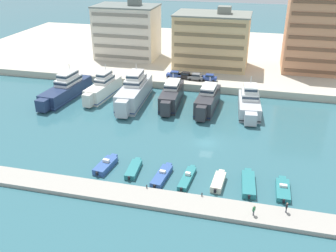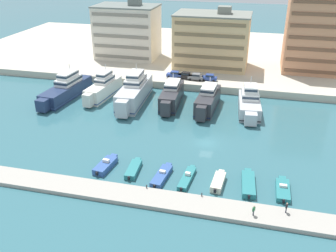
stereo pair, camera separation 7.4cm
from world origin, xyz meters
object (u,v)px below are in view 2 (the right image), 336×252
at_px(motorboat_teal_center_right, 248,184).
at_px(pedestrian_near_edge, 254,210).
at_px(yacht_navy_far_left, 66,89).
at_px(motorboat_blue_mid_left, 162,176).
at_px(yacht_silver_mid_left, 134,92).
at_px(car_blue_center_left, 209,77).
at_px(motorboat_teal_left, 134,169).
at_px(car_grey_mid_left, 196,77).
at_px(yacht_ivory_left, 103,88).
at_px(yacht_silver_center_right, 249,103).
at_px(car_black_left, 185,75).
at_px(yacht_charcoal_center_left, 172,96).
at_px(motorboat_teal_mid_right, 283,190).
at_px(motorboat_blue_far_left, 106,165).
at_px(motorboat_cream_center, 218,182).
at_px(car_blue_far_left, 174,74).
at_px(pedestrian_mid_deck, 287,207).
at_px(motorboat_teal_center_left, 187,178).
at_px(yacht_charcoal_center, 208,100).

relative_size(motorboat_teal_center_right, pedestrian_near_edge, 4.84).
height_order(yacht_navy_far_left, motorboat_blue_mid_left, yacht_navy_far_left).
height_order(yacht_silver_mid_left, car_blue_center_left, yacht_silver_mid_left).
distance_m(motorboat_teal_left, car_grey_mid_left, 44.36).
bearing_deg(yacht_ivory_left, yacht_navy_far_left, -164.01).
distance_m(yacht_silver_center_right, car_black_left, 22.93).
relative_size(yacht_charcoal_center_left, motorboat_teal_mid_right, 2.47).
height_order(motorboat_blue_far_left, pedestrian_near_edge, pedestrian_near_edge).
bearing_deg(motorboat_cream_center, car_blue_center_left, 100.13).
bearing_deg(motorboat_blue_far_left, motorboat_cream_center, -1.09).
xyz_separation_m(motorboat_cream_center, pedestrian_near_edge, (5.74, -7.25, 1.09)).
xyz_separation_m(car_blue_far_left, pedestrian_near_edge, (23.45, -52.48, -1.25)).
distance_m(yacht_silver_center_right, motorboat_teal_left, 35.12).
distance_m(motorboat_teal_mid_right, car_blue_far_left, 52.74).
distance_m(motorboat_cream_center, pedestrian_mid_deck, 11.64).
xyz_separation_m(car_black_left, pedestrian_mid_deck, (24.79, -50.63, -1.23)).
xyz_separation_m(motorboat_teal_center_left, motorboat_teal_center_right, (9.80, 0.61, 0.09)).
height_order(yacht_charcoal_center_left, car_grey_mid_left, yacht_charcoal_center_left).
xyz_separation_m(yacht_silver_center_right, car_grey_mid_left, (-14.92, 13.92, 0.71)).
bearing_deg(car_black_left, yacht_silver_mid_left, -122.69).
bearing_deg(motorboat_teal_mid_right, yacht_navy_far_left, 151.06).
xyz_separation_m(motorboat_blue_far_left, car_black_left, (4.85, 44.75, 2.32)).
xyz_separation_m(motorboat_teal_mid_right, pedestrian_mid_deck, (0.20, -5.93, 1.22)).
xyz_separation_m(yacht_silver_mid_left, yacht_silver_center_right, (27.47, 0.62, -0.57)).
bearing_deg(pedestrian_near_edge, motorboat_blue_far_left, 163.18).
bearing_deg(yacht_charcoal_center_left, pedestrian_near_edge, -61.42).
height_order(yacht_charcoal_center, motorboat_teal_mid_right, yacht_charcoal_center).
distance_m(yacht_charcoal_center, car_black_left, 17.14).
relative_size(yacht_silver_center_right, motorboat_cream_center, 2.68).
xyz_separation_m(motorboat_blue_mid_left, motorboat_cream_center, (9.26, 0.38, 0.07)).
xyz_separation_m(motorboat_teal_left, pedestrian_mid_deck, (24.64, -5.96, 1.19)).
height_order(yacht_silver_mid_left, motorboat_blue_far_left, yacht_silver_mid_left).
height_order(yacht_navy_far_left, yacht_charcoal_center_left, yacht_navy_far_left).
relative_size(yacht_charcoal_center, car_grey_mid_left, 3.95).
bearing_deg(yacht_charcoal_center_left, motorboat_blue_mid_left, -79.42).
bearing_deg(pedestrian_near_edge, car_black_left, 111.23).
height_order(yacht_ivory_left, motorboat_blue_mid_left, yacht_ivory_left).
distance_m(yacht_ivory_left, car_grey_mid_left, 24.97).
distance_m(yacht_charcoal_center_left, yacht_charcoal_center, 8.88).
bearing_deg(car_blue_far_left, pedestrian_mid_deck, -61.20).
relative_size(motorboat_blue_far_left, motorboat_teal_mid_right, 0.96).
bearing_deg(car_grey_mid_left, yacht_navy_far_left, -152.64).
height_order(yacht_navy_far_left, motorboat_teal_center_right, yacht_navy_far_left).
distance_m(motorboat_blue_far_left, pedestrian_mid_deck, 30.24).
bearing_deg(car_grey_mid_left, yacht_charcoal_center_left, -104.29).
bearing_deg(motorboat_teal_mid_right, motorboat_blue_far_left, -179.90).
xyz_separation_m(yacht_navy_far_left, motorboat_blue_mid_left, (32.54, -29.44, -1.79)).
height_order(motorboat_blue_far_left, motorboat_teal_left, motorboat_blue_far_left).
relative_size(yacht_navy_far_left, yacht_silver_center_right, 1.29).
distance_m(motorboat_blue_mid_left, pedestrian_mid_deck, 20.15).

